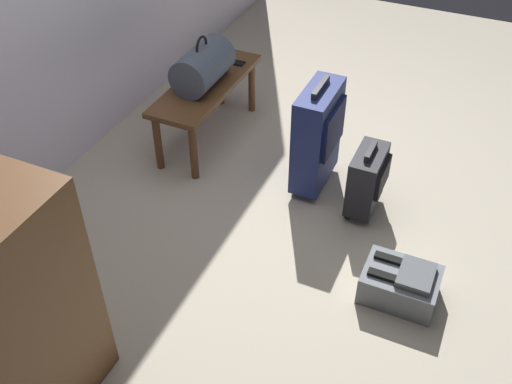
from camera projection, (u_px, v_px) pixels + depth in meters
name	position (u px, v px, depth m)	size (l,w,h in m)	color
ground_plane	(302.00, 208.00, 3.60)	(6.60, 6.60, 0.00)	#B2A893
bench	(207.00, 91.00, 3.95)	(1.00, 0.36, 0.44)	brown
duffel_bag_slate	(203.00, 66.00, 3.80)	(0.44, 0.26, 0.34)	#475160
cell_phone	(235.00, 62.00, 4.10)	(0.07, 0.14, 0.01)	black
suitcase_upright_navy	(317.00, 135.00, 3.55)	(0.42, 0.21, 0.72)	navy
suitcase_small_charcoal	(367.00, 179.00, 3.44)	(0.32, 0.19, 0.46)	black
backpack_grey	(401.00, 284.00, 3.02)	(0.28, 0.38, 0.21)	slate
side_cabinet	(10.00, 313.00, 2.31)	(0.56, 0.44, 1.10)	brown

